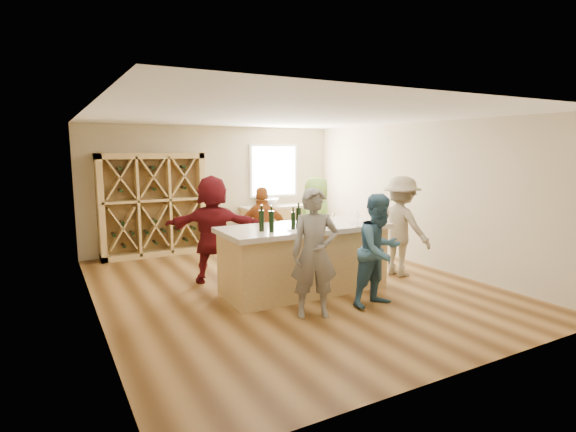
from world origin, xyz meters
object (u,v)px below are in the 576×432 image
person_near_left (315,253)px  person_far_right (316,223)px  wine_bottle_e (299,218)px  person_far_mid (263,231)px  tasting_counter_base (304,261)px  person_near_right (379,250)px  sink (268,202)px  person_far_left (213,229)px  wine_rack (153,205)px  wine_bottle_b (271,222)px  person_server (401,226)px  wine_bottle_a (262,221)px  wine_bottle_d (293,221)px

person_near_left → person_far_right: size_ratio=1.00×
wine_bottle_e → person_far_mid: bearing=87.3°
tasting_counter_base → person_near_right: size_ratio=1.57×
tasting_counter_base → person_near_left: size_ratio=1.47×
sink → person_far_left: bearing=-133.0°
wine_rack → sink: wine_rack is taller
wine_bottle_b → person_near_right: (1.33, -0.84, -0.41)m
person_server → wine_bottle_a: bearing=80.7°
wine_bottle_b → person_far_left: person_far_left is taller
person_near_right → person_far_mid: size_ratio=1.03×
person_far_mid → person_far_left: 0.95m
person_near_right → wine_bottle_a: bearing=138.8°
person_far_mid → tasting_counter_base: bearing=119.9°
wine_rack → wine_bottle_e: bearing=-70.8°
person_near_right → person_far_left: 2.88m
person_server → wine_bottle_b: bearing=83.5°
sink → person_far_right: person_far_right is taller
person_far_right → sink: bearing=-119.9°
tasting_counter_base → person_far_left: (-1.10, 1.21, 0.43)m
sink → person_far_left: 3.27m
wine_bottle_b → person_server: person_server is taller
sink → person_far_left: person_far_left is taller
wine_bottle_e → person_far_right: person_far_right is taller
sink → tasting_counter_base: (-1.13, -3.60, -0.51)m
wine_bottle_b → wine_bottle_e: (0.50, 0.07, 0.00)m
wine_rack → person_near_left: wine_rack is taller
sink → person_near_right: bearing=-96.4°
wine_rack → person_near_right: size_ratio=1.33×
wine_bottle_b → person_far_mid: bearing=68.8°
tasting_counter_base → wine_bottle_d: wine_bottle_d is taller
wine_bottle_a → person_near_right: 1.77m
wine_bottle_b → person_far_left: (-0.37, 1.48, -0.31)m
wine_rack → person_far_left: (0.47, -2.46, -0.17)m
sink → person_far_mid: size_ratio=0.34×
sink → tasting_counter_base: 3.81m
person_far_left → wine_bottle_a: bearing=129.4°
wine_bottle_d → wine_bottle_e: (0.12, 0.04, 0.02)m
sink → person_far_mid: bearing=-118.2°
tasting_counter_base → wine_bottle_b: 1.07m
wine_bottle_d → tasting_counter_base: bearing=34.6°
wine_bottle_e → person_near_right: 1.30m
wine_bottle_a → wine_bottle_b: (0.10, -0.13, 0.00)m
wine_rack → wine_bottle_b: (0.85, -3.94, 0.14)m
sink → person_server: 3.74m
wine_bottle_a → wine_bottle_d: 0.49m
wine_rack → person_far_mid: size_ratio=1.37×
wine_bottle_e → person_near_left: (-0.22, -0.82, -0.35)m
sink → person_far_mid: (-1.29, -2.41, -0.21)m
tasting_counter_base → person_far_mid: size_ratio=1.62×
wine_rack → person_near_left: bearing=-76.5°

